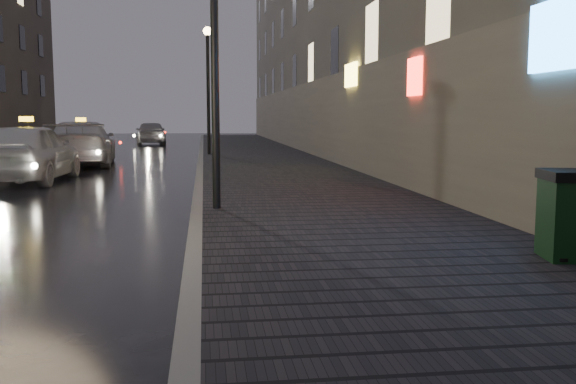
# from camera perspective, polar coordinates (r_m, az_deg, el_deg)

# --- Properties ---
(ground) EXTENTS (120.00, 120.00, 0.00)m
(ground) POSITION_cam_1_polar(r_m,az_deg,el_deg) (5.84, -23.93, -11.57)
(ground) COLOR black
(ground) RESTS_ON ground
(sidewalk) EXTENTS (4.60, 58.00, 0.15)m
(sidewalk) POSITION_cam_1_polar(r_m,az_deg,el_deg) (26.46, -2.55, 3.12)
(sidewalk) COLOR black
(sidewalk) RESTS_ON ground
(curb) EXTENTS (0.20, 58.00, 0.15)m
(curb) POSITION_cam_1_polar(r_m,az_deg,el_deg) (26.36, -7.76, 3.05)
(curb) COLOR slate
(curb) RESTS_ON ground
(building_near) EXTENTS (1.80, 50.00, 13.00)m
(building_near) POSITION_cam_1_polar(r_m,az_deg,el_deg) (31.15, 2.82, 15.53)
(building_near) COLOR #605B54
(building_near) RESTS_ON ground
(lamp_near) EXTENTS (0.36, 0.36, 5.28)m
(lamp_near) POSITION_cam_1_polar(r_m,az_deg,el_deg) (11.44, -6.58, 15.36)
(lamp_near) COLOR black
(lamp_near) RESTS_ON sidewalk
(lamp_far) EXTENTS (0.36, 0.36, 5.28)m
(lamp_far) POSITION_cam_1_polar(r_m,az_deg,el_deg) (27.36, -7.13, 10.35)
(lamp_far) COLOR black
(lamp_far) RESTS_ON sidewalk
(trash_bin) EXTENTS (0.77, 0.77, 1.02)m
(trash_bin) POSITION_cam_1_polar(r_m,az_deg,el_deg) (7.99, 23.97, -1.79)
(trash_bin) COLOR black
(trash_bin) RESTS_ON sidewalk
(taxi_near) EXTENTS (2.11, 4.82, 1.62)m
(taxi_near) POSITION_cam_1_polar(r_m,az_deg,el_deg) (18.47, -22.12, 3.30)
(taxi_near) COLOR silver
(taxi_near) RESTS_ON ground
(taxi_mid) EXTENTS (2.71, 5.59, 1.57)m
(taxi_mid) POSITION_cam_1_polar(r_m,az_deg,el_deg) (24.09, -17.87, 4.13)
(taxi_mid) COLOR silver
(taxi_mid) RESTS_ON ground
(taxi_far) EXTENTS (2.59, 4.97, 1.34)m
(taxi_far) POSITION_cam_1_polar(r_m,az_deg,el_deg) (38.19, -17.98, 4.83)
(taxi_far) COLOR #B8B9BF
(taxi_far) RESTS_ON ground
(car_far) EXTENTS (2.19, 4.41, 1.44)m
(car_far) POSITION_cam_1_polar(r_m,az_deg,el_deg) (40.14, -12.10, 5.16)
(car_far) COLOR #9F9EA6
(car_far) RESTS_ON ground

